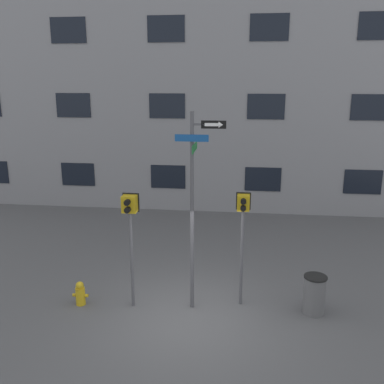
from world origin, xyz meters
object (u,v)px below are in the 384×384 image
object	(u,v)px
street_sign_pole	(194,198)
pedestrian_signal_left	(130,219)
fire_hydrant	(80,294)
trash_bin	(314,295)
pedestrian_signal_right	(243,220)

from	to	relation	value
street_sign_pole	pedestrian_signal_left	bearing A→B (deg)	-175.39
fire_hydrant	trash_bin	world-z (taller)	trash_bin
street_sign_pole	trash_bin	world-z (taller)	street_sign_pole
street_sign_pole	trash_bin	xyz separation A→B (m)	(2.90, 0.06, -2.33)
pedestrian_signal_left	trash_bin	xyz separation A→B (m)	(4.42, 0.19, -1.79)
street_sign_pole	fire_hydrant	xyz separation A→B (m)	(-2.85, -0.22, -2.52)
pedestrian_signal_left	pedestrian_signal_right	size ratio (longest dim) A/B	1.00
pedestrian_signal_left	pedestrian_signal_right	world-z (taller)	pedestrian_signal_left
fire_hydrant	trash_bin	xyz separation A→B (m)	(5.74, 0.29, 0.19)
fire_hydrant	trash_bin	distance (m)	5.75
pedestrian_signal_left	fire_hydrant	size ratio (longest dim) A/B	4.66
pedestrian_signal_left	fire_hydrant	distance (m)	2.38
pedestrian_signal_right	fire_hydrant	xyz separation A→B (m)	(-3.99, -0.51, -1.93)
pedestrian_signal_right	trash_bin	bearing A→B (deg)	-7.34
street_sign_pole	pedestrian_signal_right	distance (m)	1.32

